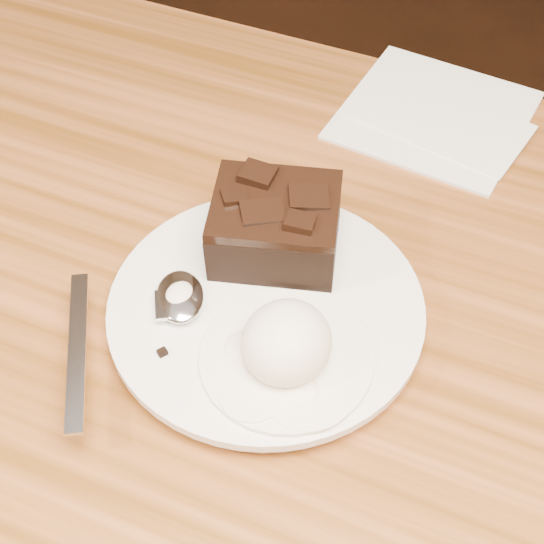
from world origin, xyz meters
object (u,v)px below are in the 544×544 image
at_px(ice_cream_scoop, 287,342).
at_px(napkin, 435,114).
at_px(plate, 266,312).
at_px(spoon, 180,298).
at_px(brownie, 275,228).

bearing_deg(ice_cream_scoop, napkin, 87.44).
xyz_separation_m(ice_cream_scoop, napkin, (0.01, 0.30, -0.03)).
bearing_deg(ice_cream_scoop, plate, 129.59).
bearing_deg(spoon, ice_cream_scoop, -40.49).
bearing_deg(spoon, plate, -8.12).
distance_m(brownie, ice_cream_scoop, 0.10).
relative_size(plate, napkin, 1.43).
bearing_deg(ice_cream_scoop, brownie, 117.59).
distance_m(ice_cream_scoop, spoon, 0.09).
relative_size(brownie, spoon, 0.47).
height_order(ice_cream_scoop, spoon, ice_cream_scoop).
distance_m(spoon, napkin, 0.30).
relative_size(ice_cream_scoop, spoon, 0.33).
height_order(plate, napkin, plate).
relative_size(plate, brownie, 2.49).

